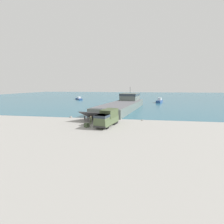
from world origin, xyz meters
name	(u,v)px	position (x,y,z in m)	size (l,w,h in m)	color
ground_plane	(105,122)	(0.00, 0.00, 0.00)	(240.00, 240.00, 0.00)	gray
water_surface	(131,96)	(0.00, 93.66, 0.00)	(240.00, 180.00, 0.01)	#285B70
landing_craft	(124,104)	(1.97, 22.52, 1.75)	(13.77, 39.63, 7.34)	#56605B
military_truck	(107,118)	(1.28, -3.64, 1.60)	(3.76, 7.46, 3.11)	#475638
soldier_on_ramp	(91,119)	(-2.26, -2.78, 0.97)	(0.46, 0.28, 1.69)	#566042
moored_boat_a	(159,101)	(15.96, 47.12, 0.76)	(3.64, 7.03, 2.28)	navy
moored_boat_b	(79,99)	(-27.29, 58.14, 0.57)	(6.57, 8.39, 1.73)	navy
mooring_bollard	(85,117)	(-5.23, 2.20, 0.44)	(0.33, 0.33, 0.81)	#333338
cargo_crate	(87,125)	(-2.30, -5.33, 0.36)	(0.73, 0.87, 0.73)	#3D4C33
shoreline_rock_a	(71,117)	(-9.26, 3.76, 0.00)	(0.67, 0.67, 0.67)	gray
shoreline_rock_b	(91,118)	(-4.31, 3.94, 0.00)	(1.15, 1.15, 1.15)	gray
shoreline_rock_c	(142,121)	(8.04, 2.77, 0.00)	(0.50, 0.50, 0.50)	gray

